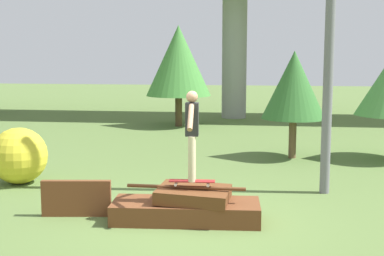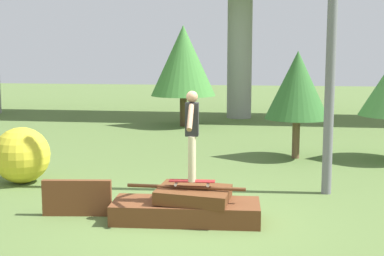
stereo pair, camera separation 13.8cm
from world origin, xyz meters
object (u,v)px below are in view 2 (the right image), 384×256
at_px(tree_mid_back, 183,61).
at_px(bush_yellow_flowering, 22,155).
at_px(skater, 192,130).
at_px(tree_behind_right, 297,85).
at_px(skateboard, 192,181).

xyz_separation_m(tree_mid_back, bush_yellow_flowering, (-2.06, -9.82, -1.97)).
xyz_separation_m(skater, tree_behind_right, (2.03, 6.00, 0.42)).
bearing_deg(tree_mid_back, tree_behind_right, -55.33).
bearing_deg(skater, skateboard, 172.87).
xyz_separation_m(skateboard, bush_yellow_flowering, (-4.19, 2.19, -0.08)).
distance_m(skateboard, tree_behind_right, 6.47).
bearing_deg(skateboard, tree_behind_right, 71.34).
relative_size(tree_behind_right, tree_mid_back, 0.74).
xyz_separation_m(skateboard, tree_mid_back, (-2.13, 12.01, 1.89)).
height_order(skateboard, tree_mid_back, tree_mid_back).
height_order(skater, tree_mid_back, tree_mid_back).
relative_size(skateboard, bush_yellow_flowering, 0.64).
distance_m(skater, bush_yellow_flowering, 4.83).
bearing_deg(skateboard, skater, -7.13).
distance_m(tree_mid_back, bush_yellow_flowering, 10.23).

